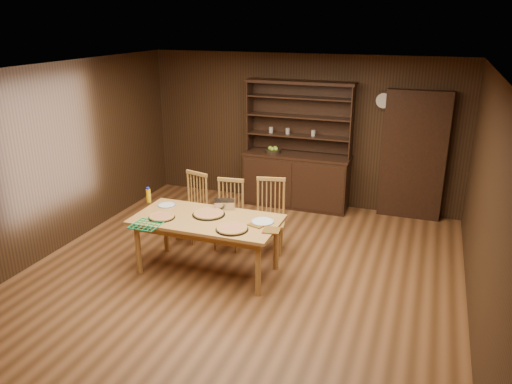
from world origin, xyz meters
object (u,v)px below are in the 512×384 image
at_px(china_hutch, 297,173).
at_px(chair_left, 194,204).
at_px(juice_bottle, 148,195).
at_px(dining_table, 207,224).
at_px(chair_center, 229,212).
at_px(chair_right, 270,213).

xyz_separation_m(china_hutch, chair_left, (-1.08, -1.84, -0.06)).
bearing_deg(juice_bottle, china_hutch, 59.97).
distance_m(dining_table, chair_center, 0.83).
distance_m(china_hutch, chair_center, 1.97).
distance_m(chair_right, juice_bottle, 1.71).
height_order(chair_center, juice_bottle, chair_center).
relative_size(dining_table, chair_center, 1.86).
xyz_separation_m(dining_table, chair_center, (-0.04, 0.82, -0.14)).
distance_m(chair_left, juice_bottle, 0.79).
xyz_separation_m(china_hutch, chair_right, (0.11, -1.82, -0.04)).
bearing_deg(chair_center, chair_left, 167.54).
distance_m(china_hutch, chair_left, 2.13).
distance_m(china_hutch, juice_bottle, 2.88).
distance_m(china_hutch, chair_right, 1.82).
bearing_deg(china_hutch, juice_bottle, -120.03).
height_order(china_hutch, chair_left, china_hutch).
bearing_deg(chair_right, juice_bottle, -168.85).
xyz_separation_m(chair_center, chair_right, (0.58, 0.10, 0.03)).
height_order(china_hutch, chair_center, china_hutch).
distance_m(chair_left, chair_right, 1.19).
bearing_deg(juice_bottle, dining_table, -14.28).
bearing_deg(juice_bottle, chair_right, 23.25).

